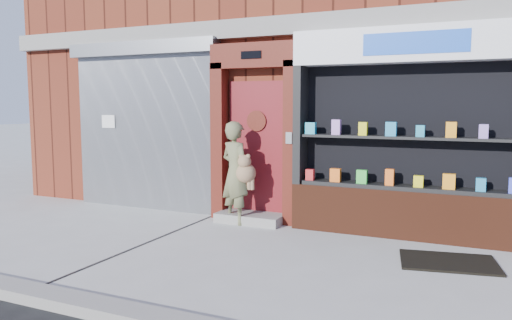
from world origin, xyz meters
The scene contains 8 objects.
ground centered at (0.00, 0.00, 0.00)m, with size 80.00×80.00×0.00m, color #9E9E99.
curb centered at (0.00, -2.15, 0.06)m, with size 60.00×0.30×0.12m, color gray.
building centered at (0.00, 5.99, 4.00)m, with size 12.00×8.16×8.00m.
shutter_bay centered at (-3.00, 1.93, 1.72)m, with size 3.10×0.30×3.04m.
red_door_bay centered at (-0.75, 1.86, 1.46)m, with size 1.52×0.58×2.90m.
pharmacy_bay centered at (1.75, 1.81, 1.37)m, with size 3.50×0.41×3.00m.
woman centered at (-0.93, 1.54, 0.83)m, with size 0.72×0.61×1.65m.
doormat centered at (2.33, 0.78, 0.01)m, with size 1.12×0.78×0.03m, color black.
Camera 1 is at (2.64, -5.54, 1.92)m, focal length 35.00 mm.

